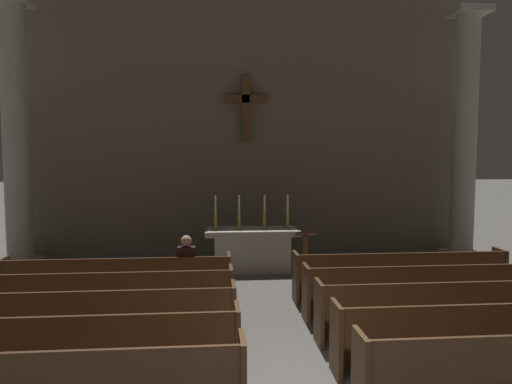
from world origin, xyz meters
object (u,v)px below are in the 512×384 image
object	(u,v)px
pew_left_row_2	(71,349)
pew_right_row_4	(422,290)
pew_right_row_5	(400,275)
candlestick_outer_left	(216,218)
altar	(252,249)
candlestick_inner_right	(265,218)
lectern	(306,258)
candlestick_outer_right	(288,217)
lone_worshipper	(187,268)
pew_right_row_2	(488,335)
pew_left_row_4	(107,298)
pew_right_row_3	(451,310)
column_right_third	(464,139)
candlestick_inner_left	(239,218)
pew_left_row_5	(118,282)
pew_left_row_3	(92,320)
column_left_third	(16,139)

from	to	relation	value
pew_left_row_2	pew_right_row_4	xyz separation A→B (m)	(5.28, 2.06, 0.00)
pew_right_row_5	candlestick_outer_left	size ratio (longest dim) A/B	5.16
altar	candlestick_inner_right	xyz separation A→B (m)	(0.30, -0.00, 0.74)
pew_right_row_5	lectern	distance (m)	2.06
candlestick_outer_right	lectern	size ratio (longest dim) A/B	0.69
pew_left_row_2	lone_worshipper	bearing A→B (deg)	68.50
pew_left_row_2	pew_right_row_2	distance (m)	5.28
pew_left_row_4	pew_left_row_2	bearing A→B (deg)	-90.00
pew_left_row_2	pew_right_row_2	xyz separation A→B (m)	(5.28, 0.00, 0.00)
pew_right_row_3	column_right_third	xyz separation A→B (m)	(2.96, 5.45, 2.66)
pew_right_row_2	candlestick_inner_left	xyz separation A→B (m)	(-2.94, 5.61, 0.79)
column_right_third	candlestick_inner_left	world-z (taller)	column_right_third
pew_right_row_3	candlestick_outer_right	distance (m)	4.98
pew_right_row_2	candlestick_outer_right	bearing A→B (deg)	107.70
pew_left_row_5	lectern	distance (m)	3.92
pew_right_row_3	candlestick_inner_right	bearing A→B (deg)	117.08
candlestick_inner_left	lectern	distance (m)	1.95
pew_right_row_3	lone_worshipper	bearing A→B (deg)	152.52
pew_right_row_4	candlestick_inner_left	size ratio (longest dim) A/B	5.16
altar	pew_right_row_2	bearing A→B (deg)	-64.80
pew_left_row_3	pew_right_row_4	bearing A→B (deg)	11.06
pew_left_row_4	pew_right_row_3	world-z (taller)	same
column_left_third	column_right_third	world-z (taller)	same
pew_left_row_2	pew_right_row_2	size ratio (longest dim) A/B	1.00
pew_left_row_3	column_right_third	world-z (taller)	column_right_third
candlestick_inner_right	candlestick_outer_left	bearing A→B (deg)	180.00
column_right_third	candlestick_outer_right	distance (m)	5.17
column_left_third	pew_right_row_5	bearing A→B (deg)	-22.36
candlestick_inner_left	lectern	world-z (taller)	candlestick_inner_left
pew_left_row_5	candlestick_outer_right	distance (m)	4.37
candlestick_inner_left	candlestick_outer_right	size ratio (longest dim) A/B	1.00
candlestick_outer_right	lone_worshipper	size ratio (longest dim) A/B	0.60
pew_left_row_3	column_left_third	world-z (taller)	column_left_third
candlestick_outer_left	candlestick_inner_right	size ratio (longest dim) A/B	1.00
pew_left_row_3	pew_right_row_3	world-z (taller)	same
pew_right_row_2	lone_worshipper	xyz separation A→B (m)	(-4.04, 3.14, 0.22)
pew_left_row_2	candlestick_outer_right	xyz separation A→B (m)	(3.49, 5.61, 0.79)
pew_right_row_2	lone_worshipper	size ratio (longest dim) A/B	3.09
column_right_third	candlestick_inner_left	xyz separation A→B (m)	(-5.90, -0.88, -1.86)
pew_left_row_4	column_left_third	size ratio (longest dim) A/B	0.63
pew_left_row_4	lectern	xyz separation A→B (m)	(3.70, 2.34, 0.07)
candlestick_outer_right	pew_left_row_2	bearing A→B (deg)	-121.89
candlestick_inner_left	candlestick_outer_right	bearing A→B (deg)	0.00
pew_right_row_3	column_left_third	world-z (taller)	column_left_third
candlestick_inner_right	lone_worshipper	world-z (taller)	candlestick_inner_right
candlestick_inner_left	pew_right_row_5	bearing A→B (deg)	-40.52
pew_right_row_3	lectern	bearing A→B (deg)	115.09
pew_left_row_3	pew_right_row_3	bearing A→B (deg)	0.00
column_right_third	lone_worshipper	distance (m)	8.14
pew_right_row_2	pew_right_row_3	world-z (taller)	same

